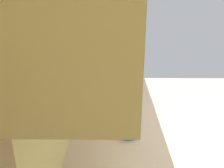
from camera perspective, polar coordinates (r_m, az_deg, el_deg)
The scene contains 4 objects.
wall_back at distance 1.90m, azimuth -10.49°, elevation 7.11°, with size 4.24×0.12×2.78m, color #E3CA7A.
oven_range at distance 3.62m, azimuth 1.03°, elevation -1.11°, with size 0.64×0.68×1.08m.
microwave at distance 2.45m, azimuth 0.46°, elevation 2.24°, with size 0.52×0.33×0.29m.
bowl at distance 1.72m, azimuth 3.75°, elevation -11.17°, with size 0.15×0.15×0.04m.
Camera 1 is at (-1.81, 1.11, 1.84)m, focal length 39.08 mm.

